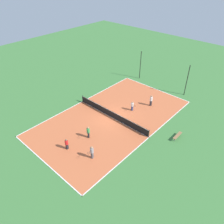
# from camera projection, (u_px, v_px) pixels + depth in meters

# --- Properties ---
(ground_plane) EXTENTS (80.00, 80.00, 0.00)m
(ground_plane) POSITION_uv_depth(u_px,v_px,m) (112.00, 117.00, 29.18)
(ground_plane) COLOR #3D7538
(court_surface) EXTENTS (11.98, 21.21, 0.02)m
(court_surface) POSITION_uv_depth(u_px,v_px,m) (112.00, 117.00, 29.17)
(court_surface) COLOR #C66038
(court_surface) RESTS_ON ground_plane
(tennis_net) EXTENTS (11.78, 0.10, 1.04)m
(tennis_net) POSITION_uv_depth(u_px,v_px,m) (112.00, 114.00, 28.86)
(tennis_net) COLOR black
(tennis_net) RESTS_ON court_surface
(bench) EXTENTS (0.36, 1.67, 0.45)m
(bench) POSITION_uv_depth(u_px,v_px,m) (177.00, 136.00, 25.60)
(bench) COLOR olive
(bench) RESTS_ON ground_plane
(player_far_green) EXTENTS (0.89, 0.90, 1.56)m
(player_far_green) POSITION_uv_depth(u_px,v_px,m) (88.00, 132.00, 25.39)
(player_far_green) COLOR black
(player_far_green) RESTS_ON court_surface
(player_near_white) EXTENTS (0.50, 0.50, 1.68)m
(player_near_white) POSITION_uv_depth(u_px,v_px,m) (151.00, 100.00, 30.98)
(player_near_white) COLOR black
(player_near_white) RESTS_ON court_surface
(player_coach_red) EXTENTS (0.37, 0.37, 1.41)m
(player_coach_red) POSITION_uv_depth(u_px,v_px,m) (67.00, 144.00, 23.90)
(player_coach_red) COLOR black
(player_coach_red) RESTS_ON court_surface
(player_far_white) EXTENTS (0.98, 0.72, 1.41)m
(player_far_white) POSITION_uv_depth(u_px,v_px,m) (132.00, 106.00, 30.08)
(player_far_white) COLOR navy
(player_far_white) RESTS_ON court_surface
(player_baseline_gray) EXTENTS (0.56, 0.99, 1.65)m
(player_baseline_gray) POSITION_uv_depth(u_px,v_px,m) (92.00, 152.00, 22.68)
(player_baseline_gray) COLOR #4C4C51
(player_baseline_gray) RESTS_ON court_surface
(tennis_ball_right_alley) EXTENTS (0.07, 0.07, 0.07)m
(tennis_ball_right_alley) POSITION_uv_depth(u_px,v_px,m) (132.00, 117.00, 29.24)
(tennis_ball_right_alley) COLOR #CCE033
(tennis_ball_right_alley) RESTS_ON court_surface
(tennis_ball_midcourt) EXTENTS (0.07, 0.07, 0.07)m
(tennis_ball_midcourt) POSITION_uv_depth(u_px,v_px,m) (101.00, 109.00, 30.77)
(tennis_ball_midcourt) COLOR #CCE033
(tennis_ball_midcourt) RESTS_ON court_surface
(tennis_ball_left_sideline) EXTENTS (0.07, 0.07, 0.07)m
(tennis_ball_left_sideline) POSITION_uv_depth(u_px,v_px,m) (103.00, 92.00, 34.59)
(tennis_ball_left_sideline) COLOR #CCE033
(tennis_ball_left_sideline) RESTS_ON court_surface
(fence_post_back_left) EXTENTS (0.12, 0.12, 4.89)m
(fence_post_back_left) POSITION_uv_depth(u_px,v_px,m) (140.00, 65.00, 37.42)
(fence_post_back_left) COLOR black
(fence_post_back_left) RESTS_ON ground_plane
(fence_post_back_right) EXTENTS (0.12, 0.12, 4.89)m
(fence_post_back_right) POSITION_uv_depth(u_px,v_px,m) (187.00, 81.00, 32.70)
(fence_post_back_right) COLOR black
(fence_post_back_right) RESTS_ON ground_plane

